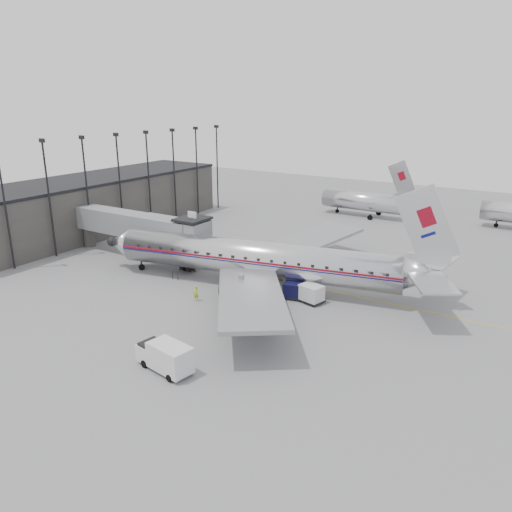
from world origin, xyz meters
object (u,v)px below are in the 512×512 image
(airliner, at_px, (262,259))
(service_van, at_px, (165,356))
(baggage_cart_navy, at_px, (294,290))
(ramp_worker, at_px, (196,294))
(baggage_cart_white, at_px, (311,293))

(airliner, relative_size, service_van, 7.58)
(service_van, xyz_separation_m, baggage_cart_navy, (1.60, 17.99, -0.32))
(ramp_worker, bearing_deg, baggage_cart_white, 21.10)
(service_van, distance_m, ramp_worker, 13.69)
(baggage_cart_navy, xyz_separation_m, baggage_cart_white, (2.00, -0.00, 0.09))
(baggage_cart_navy, height_order, ramp_worker, baggage_cart_navy)
(baggage_cart_white, height_order, ramp_worker, baggage_cart_white)
(airliner, height_order, ramp_worker, airliner)
(baggage_cart_white, bearing_deg, service_van, -87.47)
(baggage_cart_navy, relative_size, baggage_cart_white, 0.92)
(baggage_cart_white, distance_m, ramp_worker, 11.85)
(baggage_cart_navy, distance_m, ramp_worker, 10.18)
(baggage_cart_navy, bearing_deg, airliner, 151.12)
(airliner, distance_m, baggage_cart_navy, 5.29)
(airliner, bearing_deg, baggage_cart_navy, -25.73)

